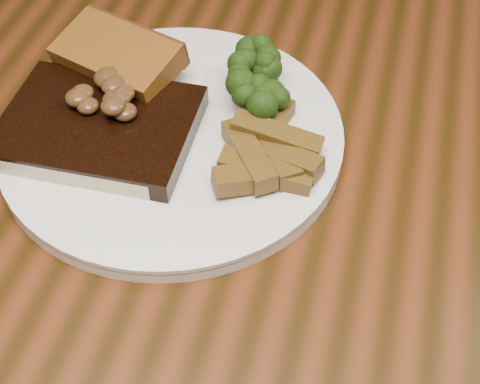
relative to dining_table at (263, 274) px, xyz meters
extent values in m
cube|color=#542610|center=(0.00, 0.00, 0.07)|extent=(1.60, 0.90, 0.04)
cube|color=black|center=(-0.16, 0.66, -0.23)|extent=(0.51, 0.51, 0.04)
cylinder|color=black|center=(-0.04, 0.87, -0.45)|extent=(0.04, 0.04, 0.41)
cylinder|color=black|center=(-0.36, 0.78, -0.45)|extent=(0.04, 0.04, 0.41)
cylinder|color=black|center=(0.05, 0.55, -0.45)|extent=(0.04, 0.04, 0.41)
cylinder|color=black|center=(-0.27, 0.46, -0.45)|extent=(0.04, 0.04, 0.41)
cylinder|color=white|center=(-0.10, 0.06, 0.10)|extent=(0.31, 0.31, 0.01)
cube|color=black|center=(-0.16, 0.03, 0.12)|extent=(0.17, 0.13, 0.02)
cube|color=beige|center=(-0.16, -0.02, 0.11)|extent=(0.14, 0.02, 0.02)
cube|color=brown|center=(-0.17, 0.11, 0.12)|extent=(0.13, 0.09, 0.02)
camera|label=1|loc=(0.07, -0.35, 0.52)|focal=50.00mm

